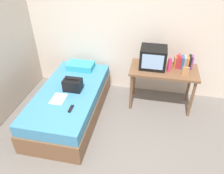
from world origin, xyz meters
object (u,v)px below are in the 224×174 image
Objects in this scene: bed at (70,103)px; desk at (163,74)px; water_bottle at (169,65)px; handbag at (73,85)px; tv at (153,57)px; magazine at (58,99)px; book_row at (184,62)px; remote_dark at (71,109)px; pillow at (81,66)px; picture_frame at (185,71)px.

desk reaches higher than bed.
water_bottle is 0.81× the size of handbag.
tv is at bearing 161.03° from water_bottle.
magazine is (-1.61, -0.88, -0.13)m from desk.
tv is at bearing 26.29° from bed.
book_row reaches higher than handbag.
book_row is at bearing 27.24° from magazine.
remote_dark is (-1.40, -1.02, -0.35)m from water_bottle.
handbag is (0.10, -0.70, 0.04)m from pillow.
magazine is at bearing -152.76° from book_row.
tv is at bearing 160.38° from picture_frame.
book_row is at bearing 8.06° from tv.
tv is 2.79× the size of picture_frame.
book_row is (0.31, 0.11, 0.21)m from desk.
picture_frame is 1.01× the size of remote_dark.
bed is at bearing -157.79° from handbag.
bed is 4.55× the size of tv.
desk reaches higher than remote_dark.
remote_dark is (0.23, -1.19, -0.05)m from pillow.
pillow is 1.21m from remote_dark.
tv is 1.63m from remote_dark.
picture_frame reaches higher than pillow.
tv reaches higher than pillow.
picture_frame is (0.02, -0.27, -0.03)m from book_row.
bed is at bearing -158.47° from book_row.
desk is 7.44× the size of remote_dark.
picture_frame reaches higher than bed.
desk is (1.54, 0.62, 0.41)m from bed.
picture_frame is (0.33, -0.16, 0.18)m from desk.
desk is 1.71m from remote_dark.
desk is at bearing 28.64° from magazine.
picture_frame reaches higher than desk.
water_bottle is 1.76m from remote_dark.
desk is at bearing 39.05° from remote_dark.
desk is 0.35m from tv.
magazine is 1.86× the size of remote_dark.
handbag is at bearing 63.54° from magazine.
remote_dark is at bearing -74.12° from handbag.
handbag reaches higher than bed.
picture_frame reaches higher than magazine.
desk is 0.39m from book_row.
handbag is at bearing -158.07° from desk.
bed is 1.71m from desk.
magazine is at bearing 145.01° from remote_dark.
remote_dark is (-1.33, -1.08, -0.13)m from desk.
bed is 12.82× the size of remote_dark.
book_row reaches higher than remote_dark.
book_row is at bearing -0.07° from pillow.
tv reaches higher than handbag.
desk is at bearing -10.18° from tv.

